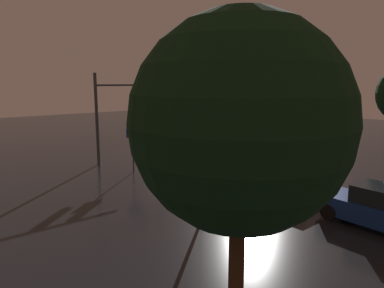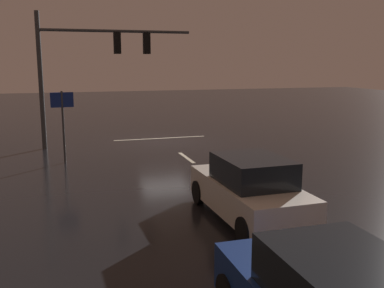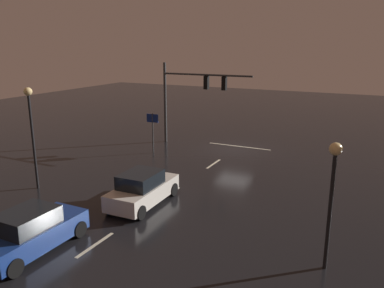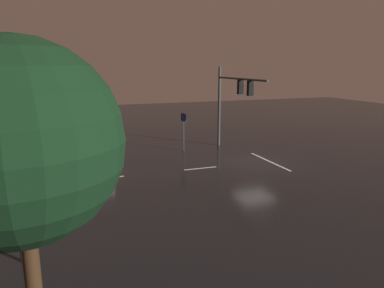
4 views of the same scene
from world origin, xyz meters
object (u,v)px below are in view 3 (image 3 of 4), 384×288
Objects in this scene: car_approaching at (143,189)px; car_distant at (32,232)px; traffic_signal_assembly at (192,90)px; street_lamp_right_kerb at (31,120)px; street_lamp_left_kerb at (333,181)px; route_sign at (153,125)px.

car_approaching is 1.01× the size of car_distant.
traffic_signal_assembly reaches higher than street_lamp_right_kerb.
car_distant is 0.78× the size of street_lamp_right_kerb.
car_distant is 7.75m from street_lamp_right_kerb.
street_lamp_left_kerb reaches higher than car_distant.
street_lamp_right_kerb is 1.90× the size of route_sign.
traffic_signal_assembly reaches higher than street_lamp_left_kerb.
street_lamp_left_kerb is 16.96m from route_sign.
traffic_signal_assembly reaches higher than route_sign.
car_distant is (1.34, 5.66, 0.00)m from car_approaching.
street_lamp_left_kerb is (-10.30, -3.71, 2.48)m from car_distant.
car_approaching is 5.81m from car_distant.
car_approaching is 9.51m from street_lamp_left_kerb.
street_lamp_right_kerb is (15.42, -1.24, 0.58)m from street_lamp_left_kerb.
street_lamp_right_kerb reaches higher than car_approaching.
car_distant is 0.95× the size of street_lamp_left_kerb.
car_approaching is 9.52m from route_sign.
car_approaching is at bearing -173.73° from street_lamp_right_kerb.
street_lamp_left_kerb is at bearing 142.84° from route_sign.
street_lamp_right_kerb is 9.35m from route_sign.
traffic_signal_assembly is 1.31× the size of street_lamp_right_kerb.
street_lamp_right_kerb is at bearing 6.27° from car_approaching.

